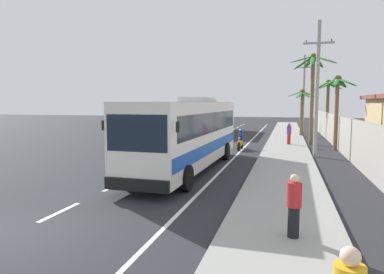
% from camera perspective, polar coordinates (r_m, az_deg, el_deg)
% --- Properties ---
extents(ground_plane, '(160.00, 160.00, 0.00)m').
position_cam_1_polar(ground_plane, '(10.58, -27.00, -13.90)').
color(ground_plane, '#28282D').
extents(sidewalk_kerb, '(3.20, 90.00, 0.14)m').
position_cam_1_polar(sidewalk_kerb, '(17.61, 15.11, -5.58)').
color(sidewalk_kerb, '#999993').
rests_on(sidewalk_kerb, ground).
extents(lane_markings, '(3.81, 71.02, 0.01)m').
position_cam_1_polar(lane_markings, '(22.84, 3.63, -3.02)').
color(lane_markings, white).
rests_on(lane_markings, ground).
extents(boundary_wall, '(0.24, 60.00, 2.50)m').
position_cam_1_polar(boundary_wall, '(21.72, 25.36, -0.68)').
color(boundary_wall, '#9E998E').
rests_on(boundary_wall, ground).
extents(coach_bus_foreground, '(3.09, 12.34, 3.76)m').
position_cam_1_polar(coach_bus_foreground, '(17.72, -0.50, 0.84)').
color(coach_bus_foreground, silver).
rests_on(coach_bus_foreground, ground).
extents(coach_bus_far_lane, '(3.06, 11.27, 3.86)m').
position_cam_1_polar(coach_bus_far_lane, '(40.41, 3.11, 3.58)').
color(coach_bus_far_lane, gold).
rests_on(coach_bus_far_lane, ground).
extents(motorcycle_beside_bus, '(0.56, 1.96, 1.53)m').
position_cam_1_polar(motorcycle_beside_bus, '(25.71, 8.03, -0.69)').
color(motorcycle_beside_bus, black).
rests_on(motorcycle_beside_bus, ground).
extents(pedestrian_midwalk, '(0.36, 0.36, 1.58)m').
position_cam_1_polar(pedestrian_midwalk, '(8.91, 16.54, -10.68)').
color(pedestrian_midwalk, black).
rests_on(pedestrian_midwalk, sidewalk_kerb).
extents(pedestrian_far_walk, '(0.36, 0.36, 1.71)m').
position_cam_1_polar(pedestrian_far_walk, '(28.68, 15.76, 0.61)').
color(pedestrian_far_walk, red).
rests_on(pedestrian_far_walk, sidewalk_kerb).
extents(utility_pole_mid, '(1.86, 0.24, 8.56)m').
position_cam_1_polar(utility_pole_mid, '(23.30, 20.01, 7.76)').
color(utility_pole_mid, '#9E9E99').
rests_on(utility_pole_mid, ground).
extents(utility_pole_far, '(2.05, 0.24, 8.99)m').
position_cam_1_polar(utility_pole_far, '(42.38, 18.00, 7.02)').
color(utility_pole_far, '#9E9E99').
rests_on(utility_pole_far, ground).
extents(palm_nearest, '(2.83, 2.71, 4.86)m').
position_cam_1_polar(palm_nearest, '(37.07, 17.75, 5.32)').
color(palm_nearest, brown).
rests_on(palm_nearest, ground).
extents(palm_second, '(3.68, 3.62, 5.87)m').
position_cam_1_polar(palm_second, '(38.63, 21.57, 6.30)').
color(palm_second, brown).
rests_on(palm_second, ground).
extents(palm_third, '(3.86, 3.72, 7.46)m').
position_cam_1_polar(palm_third, '(30.15, 19.35, 9.00)').
color(palm_third, brown).
rests_on(palm_third, ground).
extents(palm_fourth, '(2.61, 2.75, 5.44)m').
position_cam_1_polar(palm_fourth, '(27.19, 22.90, 6.47)').
color(palm_fourth, brown).
rests_on(palm_fourth, ground).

